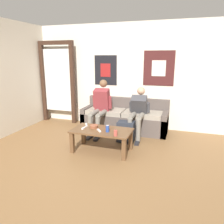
% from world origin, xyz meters
% --- Properties ---
extents(ground_plane, '(18.00, 18.00, 0.00)m').
position_xyz_m(ground_plane, '(0.00, 0.00, 0.00)').
color(ground_plane, brown).
extents(wall_back, '(10.00, 0.07, 2.55)m').
position_xyz_m(wall_back, '(0.00, 2.70, 1.28)').
color(wall_back, silver).
rests_on(wall_back, ground_plane).
extents(door_frame, '(1.00, 0.10, 2.15)m').
position_xyz_m(door_frame, '(-1.81, 2.48, 1.20)').
color(door_frame, '#382319').
rests_on(door_frame, ground_plane).
extents(couch, '(2.05, 0.73, 0.75)m').
position_xyz_m(couch, '(0.11, 2.33, 0.28)').
color(couch, '#564C47').
rests_on(couch, ground_plane).
extents(coffee_table, '(1.11, 0.59, 0.42)m').
position_xyz_m(coffee_table, '(0.02, 0.98, 0.35)').
color(coffee_table, brown).
rests_on(coffee_table, ground_plane).
extents(person_seated_adult, '(0.47, 0.89, 1.23)m').
position_xyz_m(person_seated_adult, '(-0.38, 1.95, 0.66)').
color(person_seated_adult, gray).
rests_on(person_seated_adult, ground_plane).
extents(person_seated_teen, '(0.47, 0.93, 1.08)m').
position_xyz_m(person_seated_teen, '(0.50, 1.98, 0.60)').
color(person_seated_teen, gray).
rests_on(person_seated_teen, ground_plane).
extents(backpack, '(0.36, 0.32, 0.43)m').
position_xyz_m(backpack, '(0.33, 1.60, 0.20)').
color(backpack, '#282D38').
rests_on(backpack, ground_plane).
extents(ceramic_bowl, '(0.17, 0.17, 0.06)m').
position_xyz_m(ceramic_bowl, '(-0.16, 1.04, 0.45)').
color(ceramic_bowl, brown).
rests_on(ceramic_bowl, coffee_table).
extents(pillar_candle, '(0.06, 0.06, 0.12)m').
position_xyz_m(pillar_candle, '(0.37, 0.75, 0.47)').
color(pillar_candle, '#B24C42').
rests_on(pillar_candle, coffee_table).
extents(drink_can_blue, '(0.07, 0.07, 0.12)m').
position_xyz_m(drink_can_blue, '(0.16, 0.91, 0.48)').
color(drink_can_blue, '#28479E').
rests_on(drink_can_blue, coffee_table).
extents(game_controller_near_left, '(0.12, 0.13, 0.03)m').
position_xyz_m(game_controller_near_left, '(-0.00, 0.90, 0.43)').
color(game_controller_near_left, white).
rests_on(game_controller_near_left, coffee_table).
extents(game_controller_near_right, '(0.10, 0.14, 0.03)m').
position_xyz_m(game_controller_near_right, '(-0.37, 1.14, 0.43)').
color(game_controller_near_right, white).
rests_on(game_controller_near_right, coffee_table).
extents(game_controller_far_center, '(0.04, 0.15, 0.03)m').
position_xyz_m(game_controller_far_center, '(-0.32, 0.95, 0.43)').
color(game_controller_far_center, white).
rests_on(game_controller_far_center, coffee_table).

